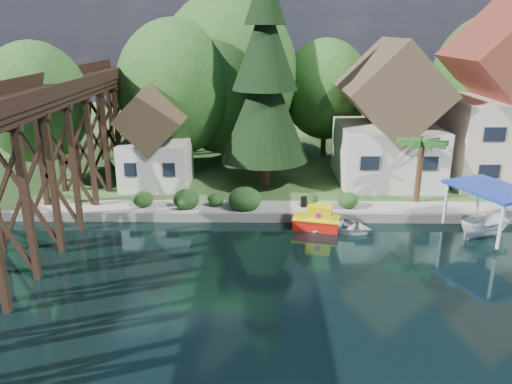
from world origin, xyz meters
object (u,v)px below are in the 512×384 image
shed (156,143)px  house_center (504,106)px  palm_tree (422,145)px  house_left (388,123)px  trestle_bridge (35,152)px  conifer (265,82)px  tugboat (317,219)px  boat_white_a (341,224)px  boat_canopy (488,216)px

shed → house_center: bearing=4.2°
shed → palm_tree: size_ratio=1.65×
house_left → palm_tree: (1.06, -5.34, -0.49)m
house_left → palm_tree: house_left is taller
trestle_bridge → conifer: bearing=35.6°
trestle_bridge → palm_tree: size_ratio=9.31×
house_center → conifer: size_ratio=0.84×
conifer → tugboat: conifer is taller
boat_white_a → shed: bearing=88.7°
palm_tree → boat_white_a: bearing=-145.7°
house_center → boat_canopy: 12.93m
shed → conifer: bearing=1.6°
trestle_bridge → house_center: (32.00, 11.33, 1.07)m
house_center → shed: size_ratio=1.77×
house_left → tugboat: house_left is taller
tugboat → boat_white_a: bearing=-7.0°
conifer → palm_tree: 12.07m
house_left → tugboat: bearing=-124.6°
trestle_bridge → house_left: house_left is taller
house_center → palm_tree: house_center is taller
house_center → boat_white_a: size_ratio=3.49×
shed → boat_white_a: bearing=-30.7°
shed → tugboat: bearing=-33.3°
palm_tree → house_left: bearing=101.2°
trestle_bridge → shed: 10.69m
boat_white_a → boat_canopy: (8.71, -0.91, 0.94)m
palm_tree → boat_canopy: palm_tree is taller
house_center → boat_white_a: bearing=-144.5°
house_left → boat_white_a: bearing=-117.2°
boat_white_a → house_center: bearing=-25.1°
house_left → boat_white_a: house_left is taller
house_center → boat_white_a: house_center is taller
palm_tree → tugboat: bearing=-152.7°
house_center → palm_tree: bearing=-143.6°
shed → tugboat: size_ratio=2.45×
trestle_bridge → boat_white_a: trestle_bridge is taller
trestle_bridge → tugboat: 17.41m
house_left → shed: 18.11m
trestle_bridge → palm_tree: 24.69m
trestle_bridge → boat_canopy: trestle_bridge is taller
palm_tree → tugboat: 9.23m
shed → tugboat: (11.68, -7.66, -3.19)m
conifer → palm_tree: bearing=-20.8°
trestle_bridge → tugboat: size_ratio=13.80×
trestle_bridge → shed: size_ratio=5.63×
boat_white_a → boat_canopy: 8.81m
house_left → tugboat: (-6.32, -9.16, -4.51)m
palm_tree → house_center: bearing=36.4°
house_center → tugboat: bearing=-147.8°
shed → boat_canopy: (21.91, -8.75, -2.48)m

